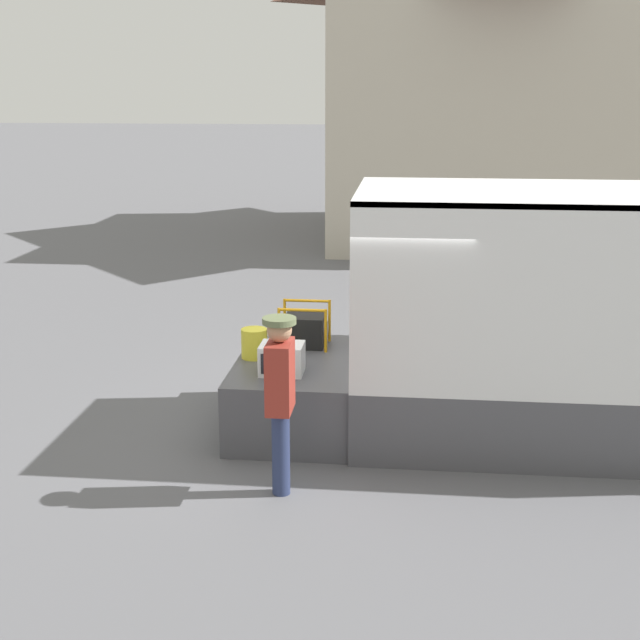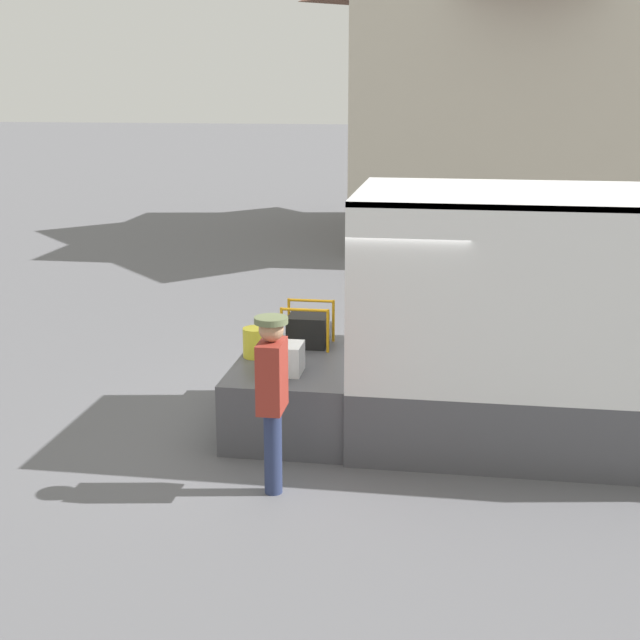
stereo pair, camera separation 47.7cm
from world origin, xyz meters
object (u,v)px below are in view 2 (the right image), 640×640
Objects in this scene: microwave at (281,358)px; portable_generator at (309,330)px; orange_bucket at (256,342)px; worker_person at (272,386)px.

portable_generator is at bearing 82.55° from microwave.
portable_generator is 1.70× the size of orange_bucket.
microwave is at bearing -52.91° from orange_bucket.
orange_bucket is 2.00m from worker_person.
orange_bucket is (-0.56, -0.56, -0.03)m from portable_generator.
portable_generator is (0.14, 1.10, 0.03)m from microwave.
worker_person reaches higher than portable_generator.
microwave is 1.38m from worker_person.
worker_person is at bearing -82.15° from microwave.
worker_person is (0.04, -2.46, 0.12)m from portable_generator.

